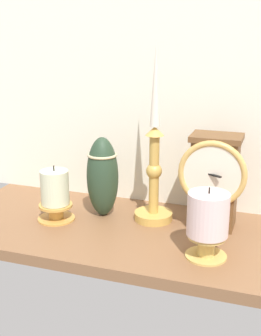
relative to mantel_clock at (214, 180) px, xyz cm
name	(u,v)px	position (x,y,z in cm)	size (l,w,h in cm)	color
ground_plane	(163,238)	(-9.38, -6.87, -12.25)	(100.00, 36.00, 2.40)	brown
back_wall	(186,73)	(-9.38, 11.63, 21.45)	(120.00, 2.00, 65.00)	white
mantel_clock	(214,180)	(0.00, 0.00, 0.00)	(14.45, 9.78, 20.79)	brown
candlestick_tall_left	(154,166)	(-13.36, -0.39, 1.95)	(8.77, 8.77, 40.16)	gold
pillar_candle_front	(208,221)	(1.23, -14.32, -3.54)	(8.06, 8.06, 14.22)	tan
pillar_candle_near_clock	(55,195)	(-34.67, -7.53, -5.05)	(8.57, 8.57, 12.95)	gold
tall_ceramic_vase	(103,176)	(-25.40, -1.52, -1.47)	(7.37, 7.37, 18.87)	#283E2A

